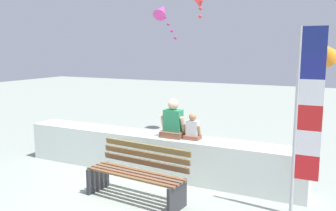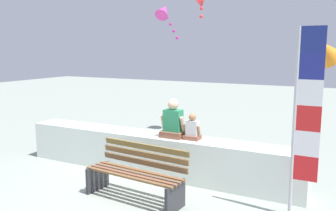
{
  "view_description": "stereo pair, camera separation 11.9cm",
  "coord_description": "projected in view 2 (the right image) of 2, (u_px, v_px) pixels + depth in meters",
  "views": [
    {
      "loc": [
        3.33,
        -5.05,
        2.46
      ],
      "look_at": [
        0.32,
        1.01,
        1.4
      ],
      "focal_mm": 38.35,
      "sensor_mm": 36.0,
      "label": 1
    },
    {
      "loc": [
        3.43,
        -4.99,
        2.46
      ],
      "look_at": [
        0.32,
        1.01,
        1.4
      ],
      "focal_mm": 38.35,
      "sensor_mm": 36.0,
      "label": 2
    }
  ],
  "objects": [
    {
      "name": "kite_magenta",
      "position": [
        164.0,
        11.0,
        9.57
      ],
      "size": [
        0.63,
        0.55,
        1.03
      ],
      "color": "#DB3D9E"
    },
    {
      "name": "ground_plane",
      "position": [
        126.0,
        190.0,
        6.32
      ],
      "size": [
        40.0,
        40.0,
        0.0
      ],
      "primitive_type": "plane",
      "color": "gray"
    },
    {
      "name": "person_adult",
      "position": [
        173.0,
        122.0,
        6.82
      ],
      "size": [
        0.48,
        0.35,
        0.74
      ],
      "color": "brown",
      "rests_on": "seawall_ledge"
    },
    {
      "name": "flag_banner",
      "position": [
        304.0,
        113.0,
        5.06
      ],
      "size": [
        0.38,
        0.05,
        2.78
      ],
      "color": "#B7B7BC",
      "rests_on": "ground"
    },
    {
      "name": "kite_orange",
      "position": [
        325.0,
        50.0,
        7.79
      ],
      "size": [
        0.95,
        0.92,
        0.97
      ],
      "color": "orange"
    },
    {
      "name": "park_bench",
      "position": [
        137.0,
        174.0,
        5.93
      ],
      "size": [
        1.77,
        0.76,
        0.88
      ],
      "color": "brown",
      "rests_on": "ground"
    },
    {
      "name": "person_child",
      "position": [
        192.0,
        129.0,
        6.65
      ],
      "size": [
        0.32,
        0.24,
        0.49
      ],
      "color": "brown",
      "rests_on": "seawall_ledge"
    },
    {
      "name": "seawall_ledge",
      "position": [
        154.0,
        154.0,
        7.14
      ],
      "size": [
        5.84,
        0.62,
        0.8
      ],
      "primitive_type": "cube",
      "color": "silver",
      "rests_on": "ground"
    }
  ]
}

